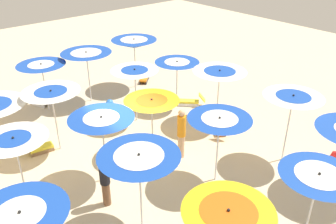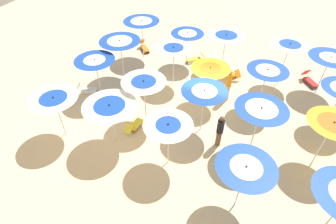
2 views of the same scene
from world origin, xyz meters
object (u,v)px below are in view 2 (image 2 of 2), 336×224
(beach_umbrella_3, at_px, (245,170))
(beach_ball, at_px, (143,75))
(beach_umbrella_9, at_px, (332,127))
(lounger_3, at_px, (135,125))
(beach_umbrella_2, at_px, (168,128))
(beach_umbrella_8, at_px, (260,112))
(beach_umbrella_6, at_px, (144,85))
(lounger_1, at_px, (144,48))
(lounger_4, at_px, (231,73))
(beach_umbrella_7, at_px, (204,95))
(beach_umbrella_18, at_px, (289,47))
(beach_umbrella_13, at_px, (267,73))
(beach_umbrella_15, at_px, (142,24))
(beach_umbrella_12, at_px, (210,71))
(beach_umbrella_16, at_px, (187,36))
(beach_umbrella_17, at_px, (226,38))
(beachgoer_0, at_px, (228,84))
(lounger_2, at_px, (87,89))
(beach_umbrella_11, at_px, (173,50))
(beach_umbrella_0, at_px, (54,101))
(beach_umbrella_1, at_px, (110,108))
(beach_umbrella_10, at_px, (120,43))
(lounger_0, at_px, (310,81))
(beach_umbrella_19, at_px, (330,60))
(lounger_5, at_px, (195,59))

(beach_umbrella_3, distance_m, beach_ball, 9.35)
(beach_umbrella_9, bearing_deg, lounger_3, -82.64)
(beach_umbrella_2, xyz_separation_m, beach_umbrella_8, (-2.01, 3.11, 0.14))
(beach_umbrella_6, xyz_separation_m, lounger_1, (-6.32, -3.10, -1.95))
(lounger_4, bearing_deg, beach_umbrella_7, 118.91)
(beach_umbrella_2, relative_size, beach_umbrella_18, 0.89)
(beach_umbrella_18, bearing_deg, beach_umbrella_13, -16.77)
(beach_umbrella_3, relative_size, beach_umbrella_15, 0.92)
(beach_umbrella_12, distance_m, beach_ball, 4.55)
(beach_umbrella_16, bearing_deg, beach_umbrella_15, -86.05)
(beach_umbrella_17, distance_m, beachgoer_0, 3.21)
(beach_umbrella_7, distance_m, beach_umbrella_17, 5.59)
(lounger_2, height_order, beachgoer_0, beachgoer_0)
(beach_umbrella_8, bearing_deg, beach_umbrella_16, -139.09)
(beach_umbrella_11, relative_size, beach_umbrella_13, 1.00)
(beach_umbrella_15, distance_m, lounger_3, 7.01)
(beachgoer_0, bearing_deg, lounger_4, 28.06)
(beach_umbrella_2, xyz_separation_m, beach_umbrella_11, (-5.46, -1.86, 0.06))
(beach_umbrella_0, relative_size, beach_umbrella_8, 0.91)
(beach_umbrella_1, relative_size, beach_umbrella_15, 0.89)
(beach_umbrella_13, bearing_deg, lounger_4, -140.73)
(beach_umbrella_8, xyz_separation_m, beach_umbrella_13, (-3.05, -0.08, -0.07))
(beach_umbrella_0, bearing_deg, beach_umbrella_18, 131.77)
(beach_ball, bearing_deg, beach_umbrella_17, 123.22)
(beach_umbrella_3, bearing_deg, beach_umbrella_8, 178.53)
(beach_umbrella_8, xyz_separation_m, beach_umbrella_12, (-2.50, -2.68, -0.25))
(beach_umbrella_10, bearing_deg, beach_umbrella_13, 90.87)
(beach_umbrella_8, distance_m, beach_umbrella_15, 9.57)
(beach_umbrella_10, bearing_deg, lounger_0, 108.03)
(beach_umbrella_2, distance_m, beach_umbrella_9, 6.19)
(beach_umbrella_15, bearing_deg, lounger_0, 94.41)
(beach_umbrella_16, relative_size, lounger_1, 1.91)
(beach_umbrella_16, distance_m, lounger_0, 7.56)
(beach_umbrella_2, height_order, beach_umbrella_19, beach_umbrella_2)
(beach_umbrella_0, xyz_separation_m, lounger_1, (-8.57, 0.02, -1.78))
(beach_umbrella_17, xyz_separation_m, lounger_4, (0.58, 0.72, -1.85))
(beach_umbrella_10, distance_m, lounger_3, 4.90)
(lounger_4, bearing_deg, beach_umbrella_19, -142.76)
(beach_umbrella_17, xyz_separation_m, lounger_1, (-0.36, -5.48, -1.86))
(beach_umbrella_19, bearing_deg, beachgoer_0, -60.37)
(beach_umbrella_19, xyz_separation_m, lounger_4, (0.29, -4.75, -1.80))
(beach_umbrella_8, xyz_separation_m, beach_umbrella_18, (-5.68, 0.72, 0.11))
(beach_umbrella_10, relative_size, beach_ball, 6.97)
(beach_umbrella_6, height_order, beach_ball, beach_umbrella_6)
(lounger_1, height_order, lounger_4, lounger_1)
(beach_umbrella_2, relative_size, lounger_5, 2.03)
(beach_umbrella_16, xyz_separation_m, beach_umbrella_17, (-0.25, 2.25, 0.15))
(beach_umbrella_1, xyz_separation_m, beachgoer_0, (-4.87, 4.00, -1.00))
(beach_umbrella_16, bearing_deg, beach_umbrella_3, 29.38)
(beach_umbrella_1, relative_size, beach_umbrella_17, 0.96)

